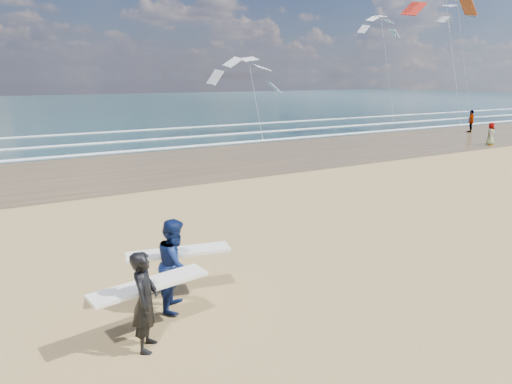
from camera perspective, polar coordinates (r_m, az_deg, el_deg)
wet_sand_strip at (r=34.05m, az=13.46°, el=5.92°), size 220.00×12.00×0.01m
ocean at (r=81.99m, az=-13.63°, el=10.60°), size 220.00×100.00×0.02m
foam_breakers at (r=41.90m, az=3.95°, el=7.84°), size 220.00×11.70×0.05m
surfer_near at (r=8.45m, az=-13.63°, el=-12.86°), size 2.25×1.18×1.84m
surfer_far at (r=9.69m, az=-9.99°, el=-8.77°), size 2.26×1.42×1.94m
beachgoer_0 at (r=36.21m, az=27.29°, el=6.46°), size 0.92×0.80×1.58m
beachgoer_1 at (r=43.84m, az=25.28°, el=8.00°), size 1.21×0.85×1.91m
kite_0 at (r=40.63m, az=23.02°, el=18.23°), size 7.66×4.94×13.63m
kite_1 at (r=37.45m, az=-0.45°, el=13.64°), size 6.61×4.83×7.36m
kite_2 at (r=56.35m, az=24.41°, el=16.06°), size 5.92×4.75×13.93m
kite_5 at (r=54.50m, az=15.94°, el=15.87°), size 5.68×4.73×12.33m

